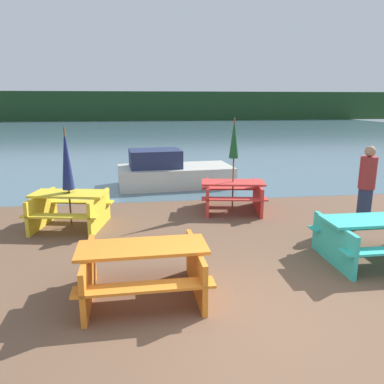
{
  "coord_description": "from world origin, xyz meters",
  "views": [
    {
      "loc": [
        -1.39,
        -3.73,
        2.63
      ],
      "look_at": [
        -0.43,
        3.54,
        0.85
      ],
      "focal_mm": 35.0,
      "sensor_mm": 36.0,
      "label": 1
    }
  ],
  "objects_px": {
    "umbrella_navy": "(66,159)",
    "boat": "(171,172)",
    "umbrella_darkgreen": "(234,139)",
    "picnic_table_orange": "(143,266)",
    "person": "(366,186)",
    "picnic_table_yellow": "(70,207)",
    "picnic_table_red": "(233,193)",
    "picnic_table_teal": "(376,235)"
  },
  "relations": [
    {
      "from": "umbrella_navy",
      "to": "boat",
      "type": "xyz_separation_m",
      "value": [
        2.45,
        3.76,
        -1.03
      ]
    },
    {
      "from": "umbrella_darkgreen",
      "to": "picnic_table_orange",
      "type": "bearing_deg",
      "value": -119.21
    },
    {
      "from": "umbrella_navy",
      "to": "boat",
      "type": "height_order",
      "value": "umbrella_navy"
    },
    {
      "from": "umbrella_darkgreen",
      "to": "boat",
      "type": "distance_m",
      "value": 3.49
    },
    {
      "from": "picnic_table_orange",
      "to": "umbrella_darkgreen",
      "type": "relative_size",
      "value": 0.79
    },
    {
      "from": "person",
      "to": "umbrella_darkgreen",
      "type": "bearing_deg",
      "value": 150.19
    },
    {
      "from": "picnic_table_yellow",
      "to": "boat",
      "type": "relative_size",
      "value": 0.48
    },
    {
      "from": "picnic_table_yellow",
      "to": "umbrella_darkgreen",
      "type": "relative_size",
      "value": 0.78
    },
    {
      "from": "picnic_table_orange",
      "to": "person",
      "type": "relative_size",
      "value": 1.03
    },
    {
      "from": "boat",
      "to": "umbrella_darkgreen",
      "type": "bearing_deg",
      "value": -71.73
    },
    {
      "from": "picnic_table_orange",
      "to": "umbrella_navy",
      "type": "xyz_separation_m",
      "value": [
        -1.53,
        3.16,
        1.02
      ]
    },
    {
      "from": "picnic_table_orange",
      "to": "picnic_table_yellow",
      "type": "relative_size",
      "value": 1.01
    },
    {
      "from": "umbrella_navy",
      "to": "person",
      "type": "relative_size",
      "value": 1.23
    },
    {
      "from": "picnic_table_yellow",
      "to": "picnic_table_red",
      "type": "xyz_separation_m",
      "value": [
        3.73,
        0.79,
        -0.01
      ]
    },
    {
      "from": "boat",
      "to": "umbrella_navy",
      "type": "bearing_deg",
      "value": -128.17
    },
    {
      "from": "picnic_table_yellow",
      "to": "picnic_table_teal",
      "type": "bearing_deg",
      "value": -24.68
    },
    {
      "from": "picnic_table_orange",
      "to": "picnic_table_teal",
      "type": "height_order",
      "value": "picnic_table_teal"
    },
    {
      "from": "picnic_table_orange",
      "to": "picnic_table_red",
      "type": "relative_size",
      "value": 1.03
    },
    {
      "from": "boat",
      "to": "picnic_table_yellow",
      "type": "bearing_deg",
      "value": -128.17
    },
    {
      "from": "picnic_table_teal",
      "to": "picnic_table_yellow",
      "type": "bearing_deg",
      "value": 155.32
    },
    {
      "from": "picnic_table_teal",
      "to": "person",
      "type": "bearing_deg",
      "value": 63.55
    },
    {
      "from": "picnic_table_orange",
      "to": "picnic_table_teal",
      "type": "relative_size",
      "value": 1.0
    },
    {
      "from": "picnic_table_orange",
      "to": "umbrella_navy",
      "type": "height_order",
      "value": "umbrella_navy"
    },
    {
      "from": "picnic_table_yellow",
      "to": "picnic_table_red",
      "type": "distance_m",
      "value": 3.82
    },
    {
      "from": "picnic_table_yellow",
      "to": "person",
      "type": "height_order",
      "value": "person"
    },
    {
      "from": "umbrella_navy",
      "to": "picnic_table_red",
      "type": "bearing_deg",
      "value": 11.93
    },
    {
      "from": "picnic_table_yellow",
      "to": "umbrella_darkgreen",
      "type": "bearing_deg",
      "value": 11.93
    },
    {
      "from": "umbrella_navy",
      "to": "picnic_table_yellow",
      "type": "bearing_deg",
      "value": 180.0
    },
    {
      "from": "picnic_table_teal",
      "to": "umbrella_navy",
      "type": "xyz_separation_m",
      "value": [
        -5.4,
        2.48,
        1.01
      ]
    },
    {
      "from": "picnic_table_teal",
      "to": "picnic_table_red",
      "type": "height_order",
      "value": "picnic_table_teal"
    },
    {
      "from": "umbrella_darkgreen",
      "to": "boat",
      "type": "relative_size",
      "value": 0.61
    },
    {
      "from": "picnic_table_orange",
      "to": "picnic_table_yellow",
      "type": "height_order",
      "value": "picnic_table_yellow"
    },
    {
      "from": "umbrella_navy",
      "to": "boat",
      "type": "relative_size",
      "value": 0.57
    },
    {
      "from": "picnic_table_orange",
      "to": "picnic_table_yellow",
      "type": "bearing_deg",
      "value": 115.78
    },
    {
      "from": "picnic_table_orange",
      "to": "person",
      "type": "xyz_separation_m",
      "value": [
        4.77,
        2.48,
        0.42
      ]
    },
    {
      "from": "boat",
      "to": "person",
      "type": "height_order",
      "value": "person"
    },
    {
      "from": "umbrella_darkgreen",
      "to": "person",
      "type": "bearing_deg",
      "value": -29.81
    },
    {
      "from": "picnic_table_yellow",
      "to": "boat",
      "type": "bearing_deg",
      "value": 56.95
    },
    {
      "from": "picnic_table_teal",
      "to": "person",
      "type": "relative_size",
      "value": 1.04
    },
    {
      "from": "umbrella_navy",
      "to": "boat",
      "type": "distance_m",
      "value": 4.6
    },
    {
      "from": "picnic_table_red",
      "to": "boat",
      "type": "relative_size",
      "value": 0.47
    },
    {
      "from": "picnic_table_teal",
      "to": "umbrella_navy",
      "type": "relative_size",
      "value": 0.84
    }
  ]
}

